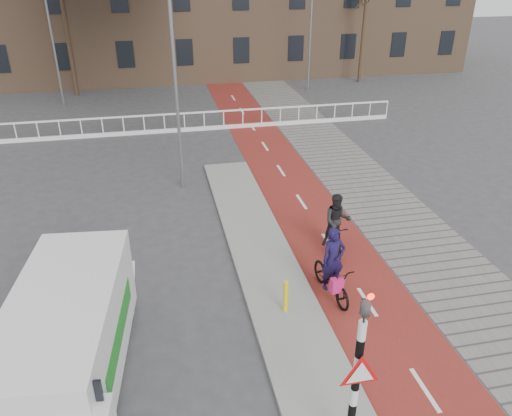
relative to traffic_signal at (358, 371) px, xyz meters
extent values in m
plane|color=#38383A|center=(0.60, 2.02, -1.99)|extent=(120.00, 120.00, 0.00)
cube|color=maroon|center=(2.10, 12.02, -1.98)|extent=(2.50, 60.00, 0.01)
cube|color=slate|center=(4.90, 12.02, -1.98)|extent=(3.00, 60.00, 0.01)
cube|color=gray|center=(-0.10, 6.02, -1.93)|extent=(1.80, 16.00, 0.12)
cylinder|color=black|center=(0.00, 0.02, -0.43)|extent=(0.14, 0.14, 2.88)
imported|color=black|center=(0.00, 0.02, 1.41)|extent=(0.13, 0.16, 0.80)
cylinder|color=#FF0C05|center=(0.00, -0.12, 1.59)|extent=(0.11, 0.02, 0.11)
cylinder|color=yellow|center=(-0.12, 3.98, -1.43)|extent=(0.12, 0.12, 0.88)
imported|color=black|center=(1.26, 4.52, -1.48)|extent=(0.92, 1.99, 1.00)
imported|color=#150E37|center=(1.26, 4.52, -0.87)|extent=(0.69, 0.50, 1.75)
cube|color=#C71C65|center=(1.19, 3.97, -1.28)|extent=(0.33, 0.24, 0.38)
imported|color=black|center=(2.10, 6.51, -1.45)|extent=(0.81, 1.84, 1.07)
imported|color=black|center=(2.10, 6.51, -0.90)|extent=(0.91, 0.77, 1.68)
cube|color=silver|center=(-5.02, 2.90, -0.84)|extent=(2.52, 5.19, 2.00)
cube|color=#1B7D20|center=(-6.03, 2.90, -0.94)|extent=(0.36, 3.19, 0.55)
cube|color=#1B7D20|center=(-4.01, 2.90, -0.94)|extent=(0.36, 3.19, 0.55)
cube|color=black|center=(-5.02, 0.74, -0.44)|extent=(1.80, 0.24, 0.90)
cylinder|color=black|center=(-5.69, 4.68, -1.64)|extent=(0.32, 0.72, 0.70)
cylinder|color=black|center=(-4.00, 4.50, -1.64)|extent=(0.32, 0.72, 0.70)
cube|color=silver|center=(-4.40, 19.02, -1.04)|extent=(28.00, 0.08, 0.08)
cube|color=silver|center=(-4.40, 19.02, -1.89)|extent=(28.00, 0.10, 0.20)
cylinder|color=black|center=(-7.55, 27.73, 2.17)|extent=(0.27, 0.27, 8.31)
cylinder|color=black|center=(11.50, 27.54, 1.38)|extent=(0.20, 0.20, 6.75)
cylinder|color=slate|center=(-2.03, 12.19, 1.69)|extent=(0.12, 0.12, 7.36)
cylinder|color=slate|center=(-8.08, 25.46, 2.21)|extent=(0.12, 0.12, 8.39)
cylinder|color=slate|center=(7.27, 25.99, 1.78)|extent=(0.12, 0.12, 7.55)
camera|label=1|loc=(-2.89, -5.59, 6.11)|focal=35.00mm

